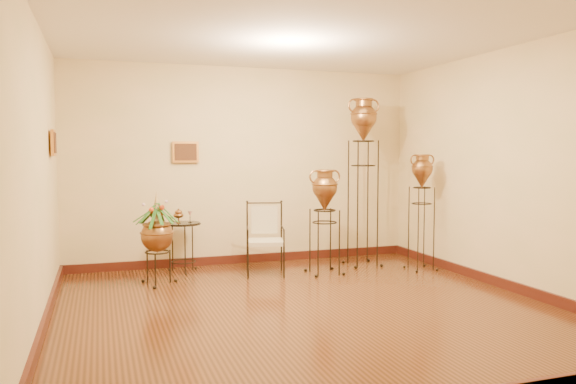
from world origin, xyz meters
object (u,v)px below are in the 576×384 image
object	(u,v)px
armchair	(265,239)
side_table	(183,246)
amphora_mid	(421,211)
amphora_tall	(363,180)
planter_urn	(157,232)

from	to	relation	value
armchair	side_table	xyz separation A→B (m)	(-0.99, 0.53, -0.13)
amphora_mid	armchair	xyz separation A→B (m)	(-2.11, 0.36, -0.33)
amphora_tall	armchair	world-z (taller)	amphora_tall
amphora_tall	side_table	size ratio (longest dim) A/B	2.84
amphora_tall	armchair	xyz separation A→B (m)	(-1.49, -0.17, -0.74)
amphora_tall	amphora_mid	xyz separation A→B (m)	(0.62, -0.53, -0.41)
amphora_mid	planter_urn	distance (m)	3.50
amphora_mid	planter_urn	size ratio (longest dim) A/B	1.38
amphora_tall	side_table	world-z (taller)	amphora_tall
planter_urn	side_table	distance (m)	0.81
planter_urn	side_table	size ratio (longest dim) A/B	1.38
armchair	amphora_mid	bearing A→B (deg)	3.83
planter_urn	armchair	bearing A→B (deg)	4.39
planter_urn	side_table	bearing A→B (deg)	57.82
amphora_tall	armchair	distance (m)	1.67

